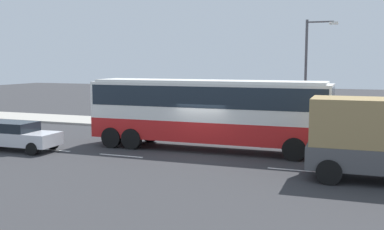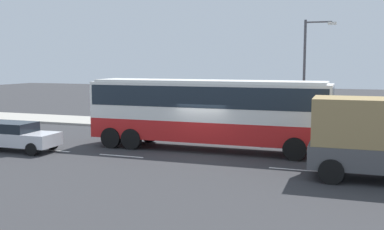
{
  "view_description": "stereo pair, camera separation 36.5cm",
  "coord_description": "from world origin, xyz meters",
  "px_view_note": "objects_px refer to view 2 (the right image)",
  "views": [
    {
      "loc": [
        7.6,
        -21.6,
        4.6
      ],
      "look_at": [
        -0.8,
        0.39,
        1.85
      ],
      "focal_mm": 42.85,
      "sensor_mm": 36.0,
      "label": 1
    },
    {
      "loc": [
        7.26,
        -21.72,
        4.6
      ],
      "look_at": [
        -0.8,
        0.39,
        1.85
      ],
      "focal_mm": 42.85,
      "sensor_mm": 36.0,
      "label": 2
    }
  ],
  "objects_px": {
    "car_silver_hatch": "(14,136)",
    "street_lamp": "(308,69)",
    "coach_bus": "(207,107)",
    "pedestrian_near_curb": "(321,116)"
  },
  "relations": [
    {
      "from": "pedestrian_near_curb",
      "to": "street_lamp",
      "type": "distance_m",
      "value": 3.37
    },
    {
      "from": "coach_bus",
      "to": "street_lamp",
      "type": "xyz_separation_m",
      "value": [
        4.4,
        5.94,
        1.89
      ]
    },
    {
      "from": "street_lamp",
      "to": "coach_bus",
      "type": "bearing_deg",
      "value": -126.49
    },
    {
      "from": "car_silver_hatch",
      "to": "street_lamp",
      "type": "xyz_separation_m",
      "value": [
        13.74,
        9.55,
        3.35
      ]
    },
    {
      "from": "car_silver_hatch",
      "to": "street_lamp",
      "type": "bearing_deg",
      "value": 33.43
    },
    {
      "from": "coach_bus",
      "to": "street_lamp",
      "type": "relative_size",
      "value": 1.8
    },
    {
      "from": "pedestrian_near_curb",
      "to": "street_lamp",
      "type": "xyz_separation_m",
      "value": [
        -0.76,
        -1.38,
        2.98
      ]
    },
    {
      "from": "coach_bus",
      "to": "pedestrian_near_curb",
      "type": "relative_size",
      "value": 7.13
    },
    {
      "from": "coach_bus",
      "to": "pedestrian_near_curb",
      "type": "xyz_separation_m",
      "value": [
        5.16,
        7.33,
        -1.09
      ]
    },
    {
      "from": "coach_bus",
      "to": "car_silver_hatch",
      "type": "bearing_deg",
      "value": -159.74
    }
  ]
}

